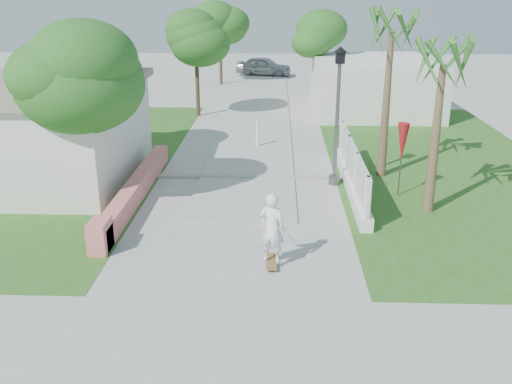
{
  "coord_description": "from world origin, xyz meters",
  "views": [
    {
      "loc": [
        1.0,
        -12.38,
        6.12
      ],
      "look_at": [
        0.47,
        1.58,
        1.1
      ],
      "focal_mm": 40.0,
      "sensor_mm": 36.0,
      "label": 1
    }
  ],
  "objects_px": {
    "parked_car": "(264,66)",
    "dog": "(267,219)",
    "street_lamp": "(337,112)",
    "patio_umbrella": "(402,143)",
    "skateboarder": "(270,224)",
    "bollard": "(257,133)"
  },
  "relations": [
    {
      "from": "street_lamp",
      "to": "parked_car",
      "type": "bearing_deg",
      "value": 96.83
    },
    {
      "from": "skateboarder",
      "to": "parked_car",
      "type": "height_order",
      "value": "skateboarder"
    },
    {
      "from": "skateboarder",
      "to": "bollard",
      "type": "bearing_deg",
      "value": -64.91
    },
    {
      "from": "bollard",
      "to": "parked_car",
      "type": "distance_m",
      "value": 20.05
    },
    {
      "from": "bollard",
      "to": "parked_car",
      "type": "xyz_separation_m",
      "value": [
        -0.24,
        20.05,
        0.1
      ]
    },
    {
      "from": "street_lamp",
      "to": "patio_umbrella",
      "type": "distance_m",
      "value": 2.27
    },
    {
      "from": "street_lamp",
      "to": "dog",
      "type": "distance_m",
      "value": 4.78
    },
    {
      "from": "bollard",
      "to": "patio_umbrella",
      "type": "relative_size",
      "value": 0.47
    },
    {
      "from": "bollard",
      "to": "skateboarder",
      "type": "relative_size",
      "value": 0.38
    },
    {
      "from": "street_lamp",
      "to": "dog",
      "type": "xyz_separation_m",
      "value": [
        -2.14,
        -3.67,
        -2.19
      ]
    },
    {
      "from": "patio_umbrella",
      "to": "parked_car",
      "type": "distance_m",
      "value": 26.02
    },
    {
      "from": "street_lamp",
      "to": "bollard",
      "type": "bearing_deg",
      "value": 120.96
    },
    {
      "from": "skateboarder",
      "to": "dog",
      "type": "xyz_separation_m",
      "value": [
        -0.09,
        1.86,
        -0.64
      ]
    },
    {
      "from": "street_lamp",
      "to": "parked_car",
      "type": "distance_m",
      "value": 24.78
    },
    {
      "from": "patio_umbrella",
      "to": "dog",
      "type": "height_order",
      "value": "patio_umbrella"
    },
    {
      "from": "street_lamp",
      "to": "skateboarder",
      "type": "relative_size",
      "value": 1.55
    },
    {
      "from": "bollard",
      "to": "patio_umbrella",
      "type": "bearing_deg",
      "value": -50.09
    },
    {
      "from": "skateboarder",
      "to": "dog",
      "type": "relative_size",
      "value": 4.64
    },
    {
      "from": "bollard",
      "to": "dog",
      "type": "bearing_deg",
      "value": -86.05
    },
    {
      "from": "skateboarder",
      "to": "parked_car",
      "type": "bearing_deg",
      "value": -66.94
    },
    {
      "from": "parked_car",
      "to": "dog",
      "type": "bearing_deg",
      "value": -164.93
    },
    {
      "from": "bollard",
      "to": "parked_car",
      "type": "height_order",
      "value": "parked_car"
    }
  ]
}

